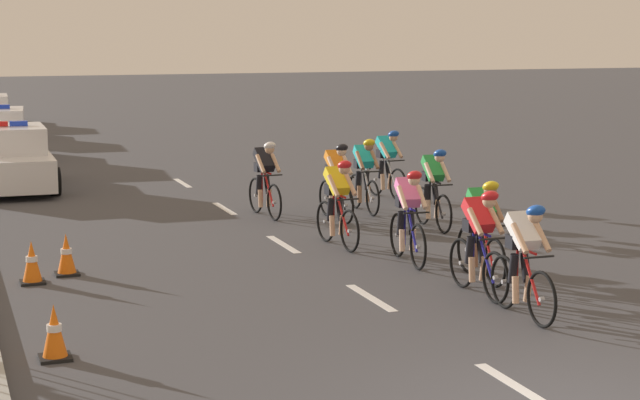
{
  "coord_description": "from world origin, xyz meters",
  "views": [
    {
      "loc": [
        -5.59,
        -8.32,
        3.7
      ],
      "look_at": [
        -0.08,
        7.09,
        1.1
      ],
      "focal_mm": 60.69,
      "sensor_mm": 36.0,
      "label": 1
    }
  ],
  "objects": [
    {
      "name": "traffic_cone_mid",
      "position": [
        -4.44,
        3.78,
        0.31
      ],
      "size": [
        0.36,
        0.36,
        0.64
      ],
      "color": "black",
      "rests_on": "ground"
    },
    {
      "name": "cyclist_third",
      "position": [
        1.96,
        5.65,
        0.79
      ],
      "size": [
        0.43,
        1.72,
        1.56
      ],
      "color": "black",
      "rests_on": "ground"
    },
    {
      "name": "lane_markings_centre",
      "position": [
        0.0,
        7.2,
        0.0
      ],
      "size": [
        0.14,
        21.6,
        0.01
      ],
      "color": "white",
      "rests_on": "ground"
    },
    {
      "name": "cyclist_lead",
      "position": [
        1.44,
        3.56,
        0.79
      ],
      "size": [
        0.42,
        1.72,
        1.56
      ],
      "color": "black",
      "rests_on": "ground"
    },
    {
      "name": "cyclist_fifth",
      "position": [
        0.81,
        8.67,
        0.79
      ],
      "size": [
        0.44,
        1.72,
        1.56
      ],
      "color": "black",
      "rests_on": "ground"
    },
    {
      "name": "traffic_cone_near",
      "position": [
        -4.35,
        7.67,
        0.31
      ],
      "size": [
        0.36,
        0.36,
        0.64
      ],
      "color": "black",
      "rests_on": "ground"
    },
    {
      "name": "cyclist_second",
      "position": [
        1.47,
        4.81,
        0.79
      ],
      "size": [
        0.42,
        1.72,
        1.56
      ],
      "color": "black",
      "rests_on": "ground"
    },
    {
      "name": "cyclist_ninth",
      "position": [
        2.57,
        11.81,
        0.79
      ],
      "size": [
        0.42,
        1.72,
        1.56
      ],
      "color": "black",
      "rests_on": "ground"
    },
    {
      "name": "cyclist_sixth",
      "position": [
        3.08,
        9.65,
        0.79
      ],
      "size": [
        0.43,
        1.72,
        1.56
      ],
      "color": "black",
      "rests_on": "ground"
    },
    {
      "name": "cyclist_seventh",
      "position": [
        1.72,
        11.16,
        0.79
      ],
      "size": [
        0.42,
        1.72,
        1.56
      ],
      "color": "black",
      "rests_on": "ground"
    },
    {
      "name": "traffic_cone_far",
      "position": [
        -3.81,
        8.06,
        0.31
      ],
      "size": [
        0.36,
        0.36,
        0.64
      ],
      "color": "black",
      "rests_on": "ground"
    },
    {
      "name": "cyclist_eighth",
      "position": [
        0.52,
        11.97,
        0.79
      ],
      "size": [
        0.44,
        1.72,
        1.56
      ],
      "color": "black",
      "rests_on": "ground"
    },
    {
      "name": "cyclist_tenth",
      "position": [
        3.72,
        13.32,
        0.79
      ],
      "size": [
        0.45,
        1.72,
        1.56
      ],
      "color": "black",
      "rests_on": "ground"
    },
    {
      "name": "police_car_nearest",
      "position": [
        -3.98,
        17.57,
        0.68
      ],
      "size": [
        2.06,
        4.43,
        1.59
      ],
      "color": "silver",
      "rests_on": "ground"
    },
    {
      "name": "cyclist_fourth",
      "position": [
        1.4,
        7.07,
        0.79
      ],
      "size": [
        0.45,
        1.72,
        1.56
      ],
      "color": "black",
      "rests_on": "ground"
    }
  ]
}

